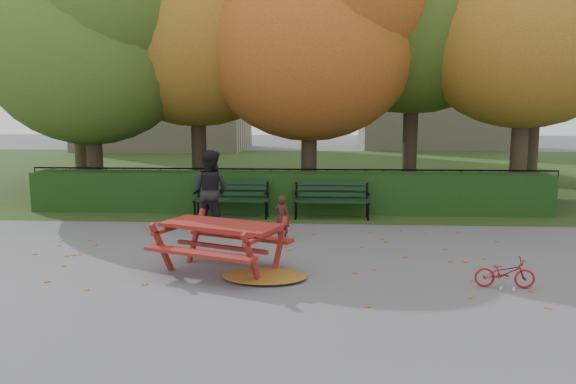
# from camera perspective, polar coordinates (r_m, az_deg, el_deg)

# --- Properties ---
(ground) EXTENTS (90.00, 90.00, 0.00)m
(ground) POSITION_cam_1_polar(r_m,az_deg,el_deg) (9.94, -1.57, -6.76)
(ground) COLOR slate
(ground) RESTS_ON ground
(grass_strip) EXTENTS (90.00, 90.00, 0.00)m
(grass_strip) POSITION_cam_1_polar(r_m,az_deg,el_deg) (23.71, 1.32, 2.22)
(grass_strip) COLOR #243C18
(grass_strip) RESTS_ON ground
(building_left) EXTENTS (10.00, 7.00, 15.00)m
(building_left) POSITION_cam_1_polar(r_m,az_deg,el_deg) (37.20, -12.49, 15.90)
(building_left) COLOR #A29981
(building_left) RESTS_ON ground
(building_right) EXTENTS (9.00, 6.00, 12.00)m
(building_right) POSITION_cam_1_polar(r_m,az_deg,el_deg) (38.37, 14.50, 13.34)
(building_right) COLOR #A29981
(building_right) RESTS_ON ground
(hedge) EXTENTS (13.00, 0.90, 1.00)m
(hedge) POSITION_cam_1_polar(r_m,az_deg,el_deg) (14.23, -0.03, -0.02)
(hedge) COLOR black
(hedge) RESTS_ON ground
(iron_fence) EXTENTS (14.00, 0.04, 1.02)m
(iron_fence) POSITION_cam_1_polar(r_m,az_deg,el_deg) (15.02, 0.15, 0.57)
(iron_fence) COLOR black
(iron_fence) RESTS_ON ground
(tree_a) EXTENTS (5.88, 5.60, 7.48)m
(tree_a) POSITION_cam_1_polar(r_m,az_deg,el_deg) (16.39, -18.87, 14.76)
(tree_a) COLOR #30251B
(tree_a) RESTS_ON ground
(tree_b) EXTENTS (6.72, 6.40, 8.79)m
(tree_b) POSITION_cam_1_polar(r_m,az_deg,el_deg) (16.85, -8.31, 17.97)
(tree_b) COLOR #30251B
(tree_b) RESTS_ON ground
(tree_c) EXTENTS (6.30, 6.00, 8.00)m
(tree_c) POSITION_cam_1_polar(r_m,az_deg,el_deg) (15.66, 3.48, 16.62)
(tree_c) COLOR #30251B
(tree_c) RESTS_ON ground
(tree_e) EXTENTS (6.09, 5.80, 8.16)m
(tree_e) POSITION_cam_1_polar(r_m,az_deg,el_deg) (16.52, 24.51, 16.38)
(tree_e) COLOR #30251B
(tree_e) RESTS_ON ground
(tree_f) EXTENTS (6.93, 6.60, 9.19)m
(tree_f) POSITION_cam_1_polar(r_m,az_deg,el_deg) (20.63, -20.28, 16.60)
(tree_f) COLOR #30251B
(tree_f) RESTS_ON ground
(tree_g) EXTENTS (6.30, 6.00, 8.55)m
(tree_g) POSITION_cam_1_polar(r_m,az_deg,el_deg) (20.90, 25.32, 15.32)
(tree_g) COLOR #30251B
(tree_g) RESTS_ON ground
(bench_left) EXTENTS (1.80, 0.57, 0.88)m
(bench_left) POSITION_cam_1_polar(r_m,az_deg,el_deg) (13.58, -5.72, -0.40)
(bench_left) COLOR black
(bench_left) RESTS_ON ground
(bench_right) EXTENTS (1.80, 0.57, 0.88)m
(bench_right) POSITION_cam_1_polar(r_m,az_deg,el_deg) (13.42, 4.46, -0.49)
(bench_right) COLOR black
(bench_right) RESTS_ON ground
(picnic_table) EXTENTS (2.31, 2.10, 0.91)m
(picnic_table) POSITION_cam_1_polar(r_m,az_deg,el_deg) (9.04, -6.81, -4.28)
(picnic_table) COLOR maroon
(picnic_table) RESTS_ON ground
(leaf_pile) EXTENTS (1.50, 1.20, 0.09)m
(leaf_pile) POSITION_cam_1_polar(r_m,az_deg,el_deg) (8.79, -2.38, -8.50)
(leaf_pile) COLOR brown
(leaf_pile) RESTS_ON ground
(leaf_scatter) EXTENTS (9.00, 5.70, 0.01)m
(leaf_scatter) POSITION_cam_1_polar(r_m,az_deg,el_deg) (10.22, -1.43, -6.28)
(leaf_scatter) COLOR brown
(leaf_scatter) RESTS_ON ground
(child) EXTENTS (0.39, 0.32, 0.90)m
(child) POSITION_cam_1_polar(r_m,az_deg,el_deg) (11.19, -0.60, -2.64)
(child) COLOR #3E1A14
(child) RESTS_ON ground
(adult) EXTENTS (1.02, 0.91, 1.74)m
(adult) POSITION_cam_1_polar(r_m,az_deg,el_deg) (12.08, -7.90, 0.14)
(adult) COLOR black
(adult) RESTS_ON ground
(bicycle) EXTENTS (0.87, 0.35, 0.45)m
(bicycle) POSITION_cam_1_polar(r_m,az_deg,el_deg) (8.91, 21.15, -7.66)
(bicycle) COLOR #A20F16
(bicycle) RESTS_ON ground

